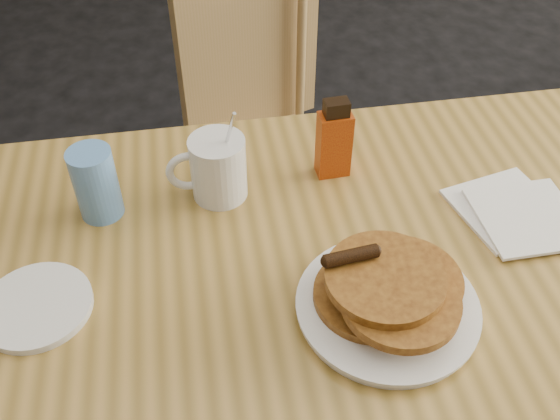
# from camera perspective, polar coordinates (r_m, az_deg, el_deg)

# --- Properties ---
(main_table) EXTENTS (1.26, 0.86, 0.75)m
(main_table) POSITION_cam_1_polar(r_m,az_deg,el_deg) (0.98, 4.83, -6.85)
(main_table) COLOR #AC833D
(main_table) RESTS_ON floor
(chair_main_far) EXTENTS (0.49, 0.50, 0.85)m
(chair_main_far) POSITION_cam_1_polar(r_m,az_deg,el_deg) (1.66, -2.23, 8.30)
(chair_main_far) COLOR #9A7748
(chair_main_far) RESTS_ON floor
(pancake_plate) EXTENTS (0.26, 0.26, 0.10)m
(pancake_plate) POSITION_cam_1_polar(r_m,az_deg,el_deg) (0.88, 9.86, -7.85)
(pancake_plate) COLOR white
(pancake_plate) RESTS_ON main_table
(coffee_mug) EXTENTS (0.13, 0.09, 0.17)m
(coffee_mug) POSITION_cam_1_polar(r_m,az_deg,el_deg) (1.03, -5.84, 3.91)
(coffee_mug) COLOR white
(coffee_mug) RESTS_ON main_table
(syrup_bottle) EXTENTS (0.06, 0.04, 0.15)m
(syrup_bottle) POSITION_cam_1_polar(r_m,az_deg,el_deg) (1.07, 4.97, 6.33)
(syrup_bottle) COLOR maroon
(syrup_bottle) RESTS_ON main_table
(napkin_stack) EXTENTS (0.20, 0.21, 0.01)m
(napkin_stack) POSITION_cam_1_polar(r_m,az_deg,el_deg) (1.09, 20.88, -0.26)
(napkin_stack) COLOR white
(napkin_stack) RESTS_ON main_table
(blue_tumbler) EXTENTS (0.08, 0.08, 0.12)m
(blue_tumbler) POSITION_cam_1_polar(r_m,az_deg,el_deg) (1.03, -16.49, 2.34)
(blue_tumbler) COLOR #588CCE
(blue_tumbler) RESTS_ON main_table
(side_saucer) EXTENTS (0.19, 0.19, 0.01)m
(side_saucer) POSITION_cam_1_polar(r_m,az_deg,el_deg) (0.96, -21.37, -8.19)
(side_saucer) COLOR white
(side_saucer) RESTS_ON main_table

